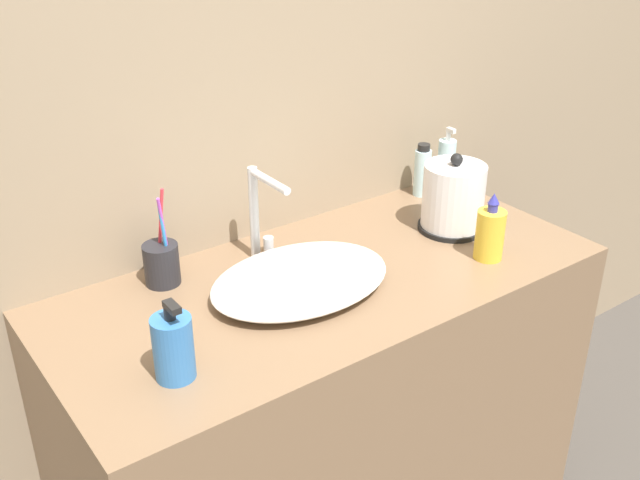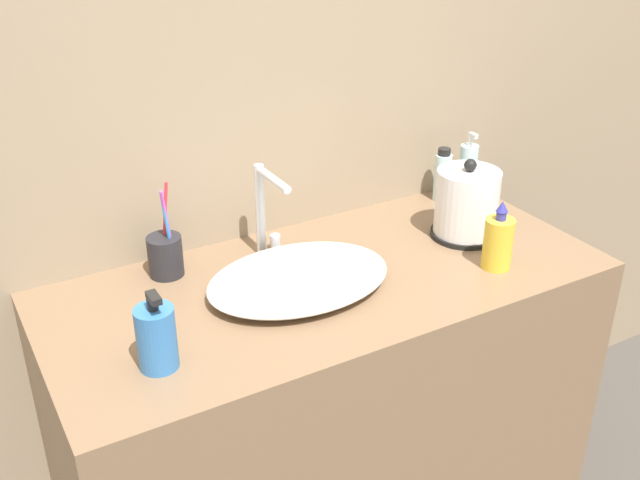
# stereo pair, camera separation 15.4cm
# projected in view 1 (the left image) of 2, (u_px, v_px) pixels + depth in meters

# --- Properties ---
(wall_back) EXTENTS (6.00, 0.04, 2.60)m
(wall_back) POSITION_uv_depth(u_px,v_px,m) (249.00, 45.00, 1.65)
(wall_back) COLOR gray
(wall_back) RESTS_ON ground_plane
(vanity_counter) EXTENTS (1.24, 0.55, 0.85)m
(vanity_counter) POSITION_uv_depth(u_px,v_px,m) (328.00, 427.00, 1.83)
(vanity_counter) COLOR brown
(vanity_counter) RESTS_ON ground_plane
(sink_basin) EXTENTS (0.41, 0.29, 0.05)m
(sink_basin) POSITION_uv_depth(u_px,v_px,m) (301.00, 279.00, 1.58)
(sink_basin) COLOR white
(sink_basin) RESTS_ON vanity_counter
(faucet) EXTENTS (0.06, 0.15, 0.22)m
(faucet) POSITION_uv_depth(u_px,v_px,m) (260.00, 210.00, 1.66)
(faucet) COLOR silver
(faucet) RESTS_ON vanity_counter
(electric_kettle) EXTENTS (0.16, 0.16, 0.20)m
(electric_kettle) POSITION_uv_depth(u_px,v_px,m) (453.00, 200.00, 1.82)
(electric_kettle) COLOR black
(electric_kettle) RESTS_ON vanity_counter
(toothbrush_cup) EXTENTS (0.08, 0.08, 0.22)m
(toothbrush_cup) POSITION_uv_depth(u_px,v_px,m) (162.00, 263.00, 1.60)
(toothbrush_cup) COLOR #232328
(toothbrush_cup) RESTS_ON vanity_counter
(lotion_bottle) EXTENTS (0.07, 0.07, 0.16)m
(lotion_bottle) POSITION_uv_depth(u_px,v_px,m) (173.00, 347.00, 1.30)
(lotion_bottle) COLOR #3370B7
(lotion_bottle) RESTS_ON vanity_counter
(shampoo_bottle) EXTENTS (0.04, 0.04, 0.15)m
(shampoo_bottle) POSITION_uv_depth(u_px,v_px,m) (422.00, 171.00, 2.01)
(shampoo_bottle) COLOR silver
(shampoo_bottle) RESTS_ON vanity_counter
(mouthwash_bottle) EXTENTS (0.05, 0.05, 0.18)m
(mouthwash_bottle) POSITION_uv_depth(u_px,v_px,m) (446.00, 165.00, 2.03)
(mouthwash_bottle) COLOR silver
(mouthwash_bottle) RESTS_ON vanity_counter
(hand_cream_bottle) EXTENTS (0.07, 0.07, 0.16)m
(hand_cream_bottle) POSITION_uv_depth(u_px,v_px,m) (490.00, 233.00, 1.69)
(hand_cream_bottle) COLOR gold
(hand_cream_bottle) RESTS_ON vanity_counter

